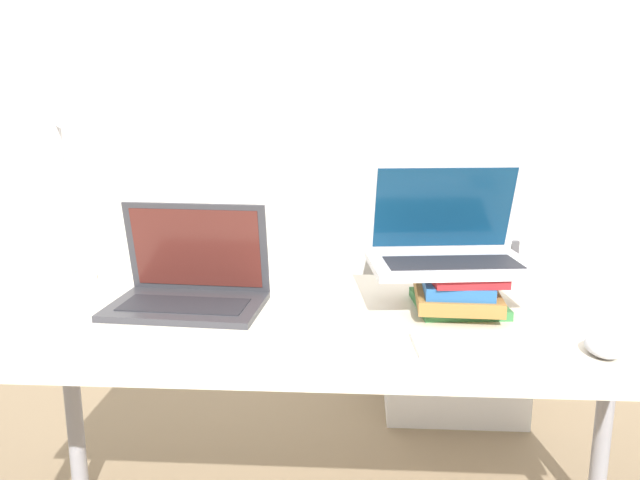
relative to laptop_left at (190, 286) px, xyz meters
The scene contains 9 objects.
wall_back 1.52m from the laptop_left, 75.89° to the left, with size 8.00×0.05×2.70m.
desk 0.37m from the laptop_left, ahead, with size 1.70×0.70×0.73m.
laptop_left is the anchor object (origin of this frame).
book_stack 0.65m from the laptop_left, ahead, with size 0.22×0.27×0.11m.
laptop_on_books 0.64m from the laptop_left, ahead, with size 0.41×0.29×0.25m.
wireless_keyboard 0.71m from the laptop_left, 18.97° to the right, with size 0.30×0.15×0.01m.
mouse 0.94m from the laptop_left, 15.78° to the right, with size 0.07×0.10×0.03m.
desk_lamp 0.54m from the laptop_left, 153.88° to the left, with size 0.23×0.20×0.59m.
mini_fridge 1.32m from the laptop_left, 51.15° to the left, with size 0.54×0.55×0.93m.
Camera 1 is at (0.07, -1.05, 1.22)m, focal length 35.00 mm.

